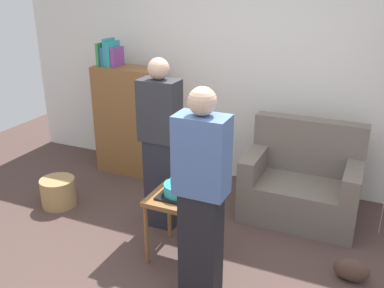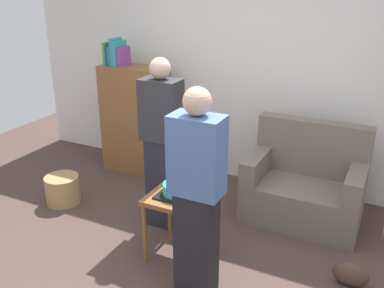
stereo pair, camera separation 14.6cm
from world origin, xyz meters
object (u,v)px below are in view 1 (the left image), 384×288
Objects in this scene: birthday_cake at (180,190)px; person_blowing_candles at (161,145)px; bookshelf at (129,119)px; side_table at (180,205)px; wicker_basket at (58,192)px; couch at (302,184)px; handbag at (352,270)px; person_holding_cake at (201,199)px.

person_blowing_candles is (-0.38, 0.39, 0.20)m from birthday_cake.
bookshelf is 0.99× the size of person_blowing_candles.
wicker_basket is at bearing 170.16° from side_table.
side_table is at bearing -45.67° from bookshelf.
couch is 3.06× the size of wicker_basket.
bookshelf reaches higher than wicker_basket.
person_blowing_candles is at bearing 175.42° from handbag.
bookshelf is 1.87m from birthday_cake.
couch is at bearing -120.46° from person_holding_cake.
side_table is at bearing -62.04° from person_holding_cake.
bookshelf is 4.48× the size of wicker_basket.
side_table is 1.61m from wicker_basket.
bookshelf is at bearing 134.33° from birthday_cake.
side_table is 0.64m from person_holding_cake.
person_holding_cake is at bearing -46.23° from bookshelf.
person_holding_cake reaches higher than handbag.
wicker_basket is at bearing -102.95° from bookshelf.
handbag is (2.94, -0.02, -0.05)m from wicker_basket.
bookshelf is at bearing -60.11° from person_holding_cake.
bookshelf is at bearing 77.05° from wicker_basket.
birthday_cake is 0.58m from person_holding_cake.
wicker_basket is 1.29× the size of handbag.
couch is 0.68× the size of bookshelf.
couch is 2.51m from wicker_basket.
wicker_basket is (-0.25, -1.07, -0.52)m from bookshelf.
side_table is 1.47m from handbag.
wicker_basket is (-1.55, 0.27, -0.35)m from side_table.
couch reaches higher than birthday_cake.
person_holding_cake is at bearing -48.16° from side_table.
bookshelf is 1.88m from side_table.
handbag is at bearing -161.54° from person_holding_cake.
bookshelf is at bearing 173.79° from couch.
person_blowing_candles reaches higher than wicker_basket.
person_holding_cake is 4.53× the size of wicker_basket.
person_blowing_candles reaches higher than bookshelf.
bookshelf is 2.76× the size of side_table.
handbag is (1.77, -0.14, -0.73)m from person_blowing_candles.
bookshelf is 2.96m from handbag.
birthday_cake is (-0.81, -1.11, 0.29)m from couch.
person_holding_cake is at bearing -19.42° from wicker_basket.
side_table is 2.08× the size of handbag.
birthday_cake is at bearing -9.84° from wicker_basket.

